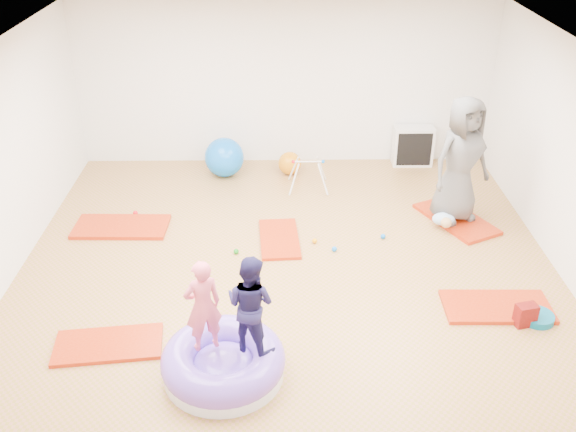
{
  "coord_description": "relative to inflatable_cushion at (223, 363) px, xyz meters",
  "views": [
    {
      "loc": [
        -0.1,
        -6.49,
        4.66
      ],
      "look_at": [
        0.0,
        0.3,
        0.9
      ],
      "focal_mm": 40.0,
      "sensor_mm": 36.0,
      "label": 1
    }
  ],
  "objects": [
    {
      "name": "room",
      "position": [
        0.69,
        1.46,
        1.24
      ],
      "size": [
        7.01,
        8.01,
        2.81
      ],
      "color": "#AB6D50",
      "rests_on": "ground"
    },
    {
      "name": "gym_mat_front_left",
      "position": [
        -1.3,
        0.45,
        -0.13
      ],
      "size": [
        1.22,
        0.71,
        0.05
      ],
      "primitive_type": "cube",
      "rotation": [
        0.0,
        0.0,
        0.11
      ],
      "color": "#A11C00",
      "rests_on": "ground"
    },
    {
      "name": "gym_mat_mid_left",
      "position": [
        -1.71,
        3.05,
        -0.13
      ],
      "size": [
        1.35,
        0.7,
        0.06
      ],
      "primitive_type": "cube",
      "rotation": [
        0.0,
        0.0,
        -0.02
      ],
      "color": "#A11C00",
      "rests_on": "ground"
    },
    {
      "name": "gym_mat_center_back",
      "position": [
        0.58,
        2.69,
        -0.13
      ],
      "size": [
        0.6,
        1.1,
        0.04
      ],
      "primitive_type": "cube",
      "rotation": [
        0.0,
        0.0,
        1.63
      ],
      "color": "#A11C00",
      "rests_on": "ground"
    },
    {
      "name": "gym_mat_right",
      "position": [
        3.16,
        1.07,
        -0.13
      ],
      "size": [
        1.27,
        0.65,
        0.05
      ],
      "primitive_type": "cube",
      "rotation": [
        0.0,
        0.0,
        -0.02
      ],
      "color": "#A11C00",
      "rests_on": "ground"
    },
    {
      "name": "gym_mat_rear_right",
      "position": [
        3.2,
        3.21,
        -0.13
      ],
      "size": [
        1.14,
        1.43,
        0.05
      ],
      "primitive_type": "cube",
      "rotation": [
        0.0,
        0.0,
        2.03
      ],
      "color": "#A11C00",
      "rests_on": "ground"
    },
    {
      "name": "inflatable_cushion",
      "position": [
        0.0,
        0.0,
        0.0
      ],
      "size": [
        1.28,
        1.28,
        0.4
      ],
      "rotation": [
        0.0,
        0.0,
        0.21
      ],
      "color": "silver",
      "rests_on": "ground"
    },
    {
      "name": "child_pink",
      "position": [
        -0.17,
        0.06,
        0.73
      ],
      "size": [
        0.44,
        0.38,
        1.03
      ],
      "primitive_type": "imported",
      "rotation": [
        0.0,
        0.0,
        3.54
      ],
      "color": "#EA5B74",
      "rests_on": "inflatable_cushion"
    },
    {
      "name": "child_navy",
      "position": [
        0.3,
        0.05,
        0.75
      ],
      "size": [
        0.66,
        0.61,
        1.08
      ],
      "primitive_type": "imported",
      "rotation": [
        0.0,
        0.0,
        2.63
      ],
      "color": "#1B1847",
      "rests_on": "inflatable_cushion"
    },
    {
      "name": "adult_caregiver",
      "position": [
        3.15,
        3.22,
        0.82
      ],
      "size": [
        1.06,
        0.91,
        1.85
      ],
      "primitive_type": "imported",
      "rotation": [
        0.0,
        0.0,
        0.42
      ],
      "color": "#4E4E4E",
      "rests_on": "gym_mat_rear_right"
    },
    {
      "name": "infant",
      "position": [
        2.95,
        2.97,
        -0.0
      ],
      "size": [
        0.33,
        0.33,
        0.19
      ],
      "color": "#9FC5F0",
      "rests_on": "gym_mat_rear_right"
    },
    {
      "name": "ball_pit_balls",
      "position": [
        0.99,
        2.82,
        -0.12
      ],
      "size": [
        4.73,
        1.19,
        0.07
      ],
      "color": "#E89703",
      "rests_on": "ground"
    },
    {
      "name": "exercise_ball_blue",
      "position": [
        -0.33,
        4.84,
        0.17
      ],
      "size": [
        0.66,
        0.66,
        0.66
      ],
      "primitive_type": "sphere",
      "color": "blue",
      "rests_on": "ground"
    },
    {
      "name": "exercise_ball_orange",
      "position": [
        0.76,
        4.88,
        0.04
      ],
      "size": [
        0.39,
        0.39,
        0.39
      ],
      "primitive_type": "sphere",
      "color": "orange",
      "rests_on": "ground"
    },
    {
      "name": "infant_play_gym",
      "position": [
        1.05,
        4.32,
        0.17
      ],
      "size": [
        0.64,
        0.61,
        0.49
      ],
      "rotation": [
        0.0,
        0.0,
        0.01
      ],
      "color": "silver",
      "rests_on": "ground"
    },
    {
      "name": "cube_shelf",
      "position": [
        2.91,
        5.25,
        0.18
      ],
      "size": [
        0.68,
        0.34,
        0.68
      ],
      "color": "silver",
      "rests_on": "ground"
    },
    {
      "name": "balance_disc",
      "position": [
        3.56,
        0.84,
        -0.11
      ],
      "size": [
        0.38,
        0.38,
        0.08
      ],
      "primitive_type": "cylinder",
      "color": "#07587B",
      "rests_on": "ground"
    },
    {
      "name": "backpack",
      "position": [
        3.38,
        0.77,
        -0.02
      ],
      "size": [
        0.26,
        0.2,
        0.27
      ],
      "primitive_type": "cube",
      "rotation": [
        0.0,
        0.0,
        0.23
      ],
      "color": "red",
      "rests_on": "ground"
    },
    {
      "name": "yellow_toy",
      "position": [
        -0.41,
        0.47,
        -0.14
      ],
      "size": [
        0.21,
        0.21,
        0.03
      ],
      "primitive_type": "cylinder",
      "color": "#E89703",
      "rests_on": "ground"
    }
  ]
}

